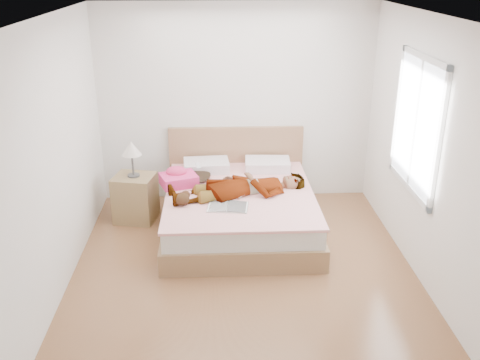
{
  "coord_description": "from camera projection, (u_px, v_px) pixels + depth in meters",
  "views": [
    {
      "loc": [
        -0.27,
        -4.85,
        3.05
      ],
      "look_at": [
        0.0,
        0.85,
        0.7
      ],
      "focal_mm": 40.0,
      "sensor_mm": 36.0,
      "label": 1
    }
  ],
  "objects": [
    {
      "name": "room_shell",
      "position": [
        416.0,
        125.0,
        5.44
      ],
      "size": [
        4.0,
        4.0,
        4.0
      ],
      "color": "white",
      "rests_on": "ground"
    },
    {
      "name": "plush_toy",
      "position": [
        183.0,
        198.0,
        5.98
      ],
      "size": [
        0.21,
        0.27,
        0.13
      ],
      "color": "black",
      "rests_on": "bed"
    },
    {
      "name": "woman",
      "position": [
        240.0,
        183.0,
        6.27
      ],
      "size": [
        1.77,
        1.01,
        0.23
      ],
      "primitive_type": "imported",
      "rotation": [
        0.0,
        0.0,
        -1.33
      ],
      "color": "white",
      "rests_on": "bed"
    },
    {
      "name": "phone",
      "position": [
        198.0,
        166.0,
        6.59
      ],
      "size": [
        0.07,
        0.11,
        0.06
      ],
      "primitive_type": "cube",
      "rotation": [
        0.44,
        0.0,
        0.24
      ],
      "color": "silver",
      "rests_on": "bed"
    },
    {
      "name": "ground",
      "position": [
        244.0,
        272.0,
        5.65
      ],
      "size": [
        4.0,
        4.0,
        0.0
      ],
      "primitive_type": "plane",
      "color": "#522F19",
      "rests_on": "ground"
    },
    {
      "name": "hair",
      "position": [
        193.0,
        176.0,
        6.69
      ],
      "size": [
        0.57,
        0.64,
        0.08
      ],
      "primitive_type": "ellipsoid",
      "rotation": [
        0.0,
        0.0,
        -0.28
      ],
      "color": "black",
      "rests_on": "bed"
    },
    {
      "name": "magazine",
      "position": [
        228.0,
        207.0,
        5.92
      ],
      "size": [
        0.48,
        0.35,
        0.03
      ],
      "color": "white",
      "rests_on": "bed"
    },
    {
      "name": "coffee_mug",
      "position": [
        239.0,
        193.0,
        6.18
      ],
      "size": [
        0.12,
        0.09,
        0.09
      ],
      "color": "silver",
      "rests_on": "bed"
    },
    {
      "name": "bed",
      "position": [
        239.0,
        206.0,
        6.5
      ],
      "size": [
        1.8,
        2.08,
        1.0
      ],
      "color": "brown",
      "rests_on": "ground"
    },
    {
      "name": "nightstand",
      "position": [
        135.0,
        194.0,
        6.67
      ],
      "size": [
        0.56,
        0.52,
        1.04
      ],
      "color": "olive",
      "rests_on": "ground"
    },
    {
      "name": "towel",
      "position": [
        178.0,
        178.0,
        6.5
      ],
      "size": [
        0.51,
        0.46,
        0.22
      ],
      "color": "#F04194",
      "rests_on": "bed"
    }
  ]
}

